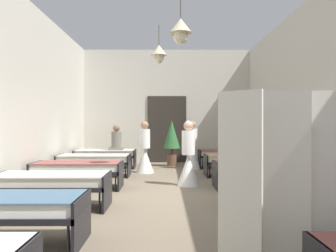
{
  "coord_description": "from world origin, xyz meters",
  "views": [
    {
      "loc": [
        -0.06,
        -6.77,
        1.41
      ],
      "look_at": [
        0.0,
        0.86,
        1.36
      ],
      "focal_mm": 37.74,
      "sensor_mm": 36.0,
      "label": 1
    }
  ],
  "objects_px": {
    "patient_seated_secondary": "(227,143)",
    "bed_right_row_3": "(258,168)",
    "bed_right_row_5": "(228,154)",
    "nurse_far_aisle": "(188,162)",
    "bed_left_row_2": "(51,182)",
    "privacy_screen": "(287,188)",
    "potted_plant": "(172,137)",
    "bed_right_row_2": "(286,182)",
    "bed_left_row_3": "(78,168)",
    "nurse_near_aisle": "(145,154)",
    "bed_left_row_1": "(2,207)",
    "bed_left_row_4": "(94,160)",
    "bed_left_row_5": "(106,154)",
    "patient_seated_primary": "(116,141)",
    "nurse_mid_aisle": "(193,152)",
    "bed_right_row_4": "(240,160)"
  },
  "relations": [
    {
      "from": "bed_right_row_5",
      "to": "patient_seated_secondary",
      "type": "xyz_separation_m",
      "value": [
        -0.35,
        -1.71,
        0.43
      ]
    },
    {
      "from": "bed_right_row_2",
      "to": "nurse_far_aisle",
      "type": "height_order",
      "value": "nurse_far_aisle"
    },
    {
      "from": "bed_left_row_1",
      "to": "patient_seated_primary",
      "type": "height_order",
      "value": "patient_seated_primary"
    },
    {
      "from": "bed_left_row_1",
      "to": "patient_seated_primary",
      "type": "bearing_deg",
      "value": 87.17
    },
    {
      "from": "bed_left_row_3",
      "to": "bed_left_row_4",
      "type": "distance_m",
      "value": 1.78
    },
    {
      "from": "potted_plant",
      "to": "privacy_screen",
      "type": "xyz_separation_m",
      "value": [
        0.85,
        -8.58,
        -0.1
      ]
    },
    {
      "from": "bed_left_row_3",
      "to": "bed_left_row_5",
      "type": "distance_m",
      "value": 3.56
    },
    {
      "from": "patient_seated_secondary",
      "to": "bed_right_row_3",
      "type": "bearing_deg",
      "value": -79.29
    },
    {
      "from": "bed_left_row_4",
      "to": "nurse_far_aisle",
      "type": "bearing_deg",
      "value": -30.54
    },
    {
      "from": "bed_left_row_2",
      "to": "bed_left_row_4",
      "type": "relative_size",
      "value": 1.0
    },
    {
      "from": "nurse_far_aisle",
      "to": "privacy_screen",
      "type": "height_order",
      "value": "privacy_screen"
    },
    {
      "from": "bed_left_row_2",
      "to": "bed_right_row_3",
      "type": "xyz_separation_m",
      "value": [
        3.92,
        1.78,
        0.0
      ]
    },
    {
      "from": "bed_right_row_4",
      "to": "privacy_screen",
      "type": "distance_m",
      "value": 6.44
    },
    {
      "from": "nurse_far_aisle",
      "to": "privacy_screen",
      "type": "xyz_separation_m",
      "value": [
        0.54,
        -4.92,
        0.32
      ]
    },
    {
      "from": "bed_left_row_4",
      "to": "bed_right_row_5",
      "type": "relative_size",
      "value": 1.0
    },
    {
      "from": "bed_left_row_1",
      "to": "bed_right_row_5",
      "type": "height_order",
      "value": "same"
    },
    {
      "from": "bed_left_row_3",
      "to": "bed_right_row_3",
      "type": "distance_m",
      "value": 3.92
    },
    {
      "from": "bed_right_row_5",
      "to": "patient_seated_primary",
      "type": "distance_m",
      "value": 3.59
    },
    {
      "from": "bed_left_row_3",
      "to": "patient_seated_primary",
      "type": "bearing_deg",
      "value": 84.34
    },
    {
      "from": "potted_plant",
      "to": "privacy_screen",
      "type": "distance_m",
      "value": 8.62
    },
    {
      "from": "bed_left_row_1",
      "to": "potted_plant",
      "type": "bearing_deg",
      "value": 74.38
    },
    {
      "from": "bed_right_row_5",
      "to": "nurse_far_aisle",
      "type": "relative_size",
      "value": 1.28
    },
    {
      "from": "bed_right_row_2",
      "to": "bed_left_row_3",
      "type": "height_order",
      "value": "same"
    },
    {
      "from": "bed_left_row_2",
      "to": "bed_left_row_5",
      "type": "height_order",
      "value": "same"
    },
    {
      "from": "nurse_mid_aisle",
      "to": "potted_plant",
      "type": "xyz_separation_m",
      "value": [
        -0.63,
        0.74,
        0.42
      ]
    },
    {
      "from": "bed_left_row_2",
      "to": "bed_right_row_2",
      "type": "distance_m",
      "value": 3.92
    },
    {
      "from": "nurse_near_aisle",
      "to": "bed_right_row_3",
      "type": "bearing_deg",
      "value": 43.55
    },
    {
      "from": "bed_left_row_4",
      "to": "nurse_mid_aisle",
      "type": "xyz_separation_m",
      "value": [
        2.75,
        1.49,
        0.09
      ]
    },
    {
      "from": "potted_plant",
      "to": "bed_left_row_5",
      "type": "bearing_deg",
      "value": -168.08
    },
    {
      "from": "bed_right_row_3",
      "to": "potted_plant",
      "type": "height_order",
      "value": "potted_plant"
    },
    {
      "from": "bed_left_row_4",
      "to": "nurse_mid_aisle",
      "type": "bearing_deg",
      "value": 28.42
    },
    {
      "from": "bed_left_row_3",
      "to": "bed_right_row_3",
      "type": "xyz_separation_m",
      "value": [
        3.92,
        0.0,
        0.0
      ]
    },
    {
      "from": "bed_left_row_2",
      "to": "bed_right_row_5",
      "type": "relative_size",
      "value": 1.0
    },
    {
      "from": "bed_right_row_3",
      "to": "patient_seated_primary",
      "type": "height_order",
      "value": "patient_seated_primary"
    },
    {
      "from": "bed_right_row_3",
      "to": "nurse_near_aisle",
      "type": "xyz_separation_m",
      "value": [
        -2.6,
        2.44,
        0.09
      ]
    },
    {
      "from": "bed_left_row_4",
      "to": "nurse_mid_aisle",
      "type": "height_order",
      "value": "nurse_mid_aisle"
    },
    {
      "from": "bed_left_row_4",
      "to": "nurse_far_aisle",
      "type": "distance_m",
      "value": 2.82
    },
    {
      "from": "potted_plant",
      "to": "bed_right_row_2",
      "type": "bearing_deg",
      "value": -72.69
    },
    {
      "from": "bed_left_row_2",
      "to": "privacy_screen",
      "type": "distance_m",
      "value": 4.1
    },
    {
      "from": "bed_right_row_2",
      "to": "bed_left_row_5",
      "type": "bearing_deg",
      "value": 126.27
    },
    {
      "from": "bed_right_row_3",
      "to": "bed_right_row_5",
      "type": "height_order",
      "value": "same"
    },
    {
      "from": "bed_left_row_5",
      "to": "nurse_near_aisle",
      "type": "distance_m",
      "value": 1.73
    },
    {
      "from": "bed_left_row_3",
      "to": "bed_right_row_2",
      "type": "bearing_deg",
      "value": -24.43
    },
    {
      "from": "bed_left_row_4",
      "to": "potted_plant",
      "type": "height_order",
      "value": "potted_plant"
    },
    {
      "from": "bed_left_row_1",
      "to": "bed_left_row_3",
      "type": "relative_size",
      "value": 1.0
    },
    {
      "from": "bed_right_row_2",
      "to": "bed_left_row_5",
      "type": "xyz_separation_m",
      "value": [
        -3.92,
        5.34,
        0.0
      ]
    },
    {
      "from": "bed_left_row_3",
      "to": "potted_plant",
      "type": "relative_size",
      "value": 1.26
    },
    {
      "from": "bed_left_row_3",
      "to": "patient_seated_secondary",
      "type": "bearing_deg",
      "value": 27.42
    },
    {
      "from": "bed_left_row_2",
      "to": "potted_plant",
      "type": "distance_m",
      "value": 6.18
    },
    {
      "from": "bed_right_row_3",
      "to": "bed_right_row_4",
      "type": "distance_m",
      "value": 1.78
    }
  ]
}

